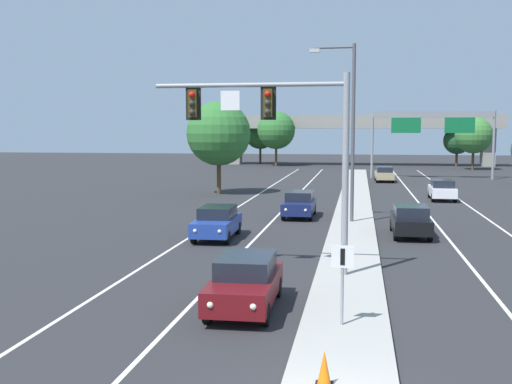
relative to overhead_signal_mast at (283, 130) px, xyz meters
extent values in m
cube|color=#9E9B93|center=(2.41, 6.68, -5.25)|extent=(2.40, 110.00, 0.15)
cube|color=silver|center=(-2.29, 13.68, -5.32)|extent=(0.14, 100.00, 0.01)
cube|color=silver|center=(7.11, 13.68, -5.32)|extent=(0.14, 100.00, 0.01)
cube|color=silver|center=(-5.59, 13.68, -5.32)|extent=(0.14, 100.00, 0.01)
cube|color=silver|center=(10.41, 13.68, -5.32)|extent=(0.14, 100.00, 0.01)
cylinder|color=gray|center=(2.24, 0.01, -1.57)|extent=(0.24, 0.24, 7.20)
cylinder|color=gray|center=(-1.23, 0.01, 1.63)|extent=(6.94, 0.16, 0.16)
cube|color=black|center=(-0.54, 0.05, 0.98)|extent=(0.56, 0.06, 1.20)
cube|color=#38330F|center=(-0.54, 0.01, 0.98)|extent=(0.32, 0.32, 1.00)
sphere|color=red|center=(-0.54, -0.16, 1.30)|extent=(0.22, 0.22, 0.22)
sphere|color=#282828|center=(-0.54, -0.16, 0.98)|extent=(0.22, 0.22, 0.22)
sphere|color=#282828|center=(-0.54, -0.16, 0.66)|extent=(0.22, 0.22, 0.22)
cube|color=black|center=(-3.31, 0.05, 0.98)|extent=(0.56, 0.06, 1.20)
cube|color=#38330F|center=(-3.31, 0.01, 0.98)|extent=(0.32, 0.32, 1.00)
sphere|color=red|center=(-3.31, -0.16, 1.30)|extent=(0.22, 0.22, 0.22)
sphere|color=#282828|center=(-3.31, -0.16, 0.98)|extent=(0.22, 0.22, 0.22)
sphere|color=#282828|center=(-3.31, -0.16, 0.66)|extent=(0.22, 0.22, 0.22)
cube|color=white|center=(-1.92, -0.01, 1.08)|extent=(0.70, 0.04, 0.70)
cylinder|color=gray|center=(2.33, -5.90, -4.07)|extent=(0.08, 0.08, 2.20)
cube|color=white|center=(2.33, -5.93, -3.32)|extent=(0.60, 0.03, 0.60)
cube|color=black|center=(2.33, -5.95, -3.32)|extent=(0.12, 0.01, 0.44)
cylinder|color=#4C4C51|center=(2.34, 13.46, -0.17)|extent=(0.20, 0.20, 10.00)
cylinder|color=#4C4C51|center=(1.24, 13.46, 4.63)|extent=(2.20, 0.12, 0.12)
cube|color=#B7B7B2|center=(0.14, 13.46, 4.48)|extent=(0.56, 0.28, 0.20)
cube|color=#5B0F14|center=(-0.58, -4.40, -4.65)|extent=(1.88, 4.43, 0.70)
cube|color=black|center=(-0.58, -4.18, -4.02)|extent=(1.63, 2.41, 0.56)
sphere|color=#EAE5C6|center=(0.04, -6.57, -4.60)|extent=(0.18, 0.18, 0.18)
sphere|color=#EAE5C6|center=(-1.12, -6.59, -4.60)|extent=(0.18, 0.18, 0.18)
cylinder|color=black|center=(0.25, -5.88, -5.00)|extent=(0.23, 0.64, 0.64)
cylinder|color=black|center=(-1.35, -5.91, -5.00)|extent=(0.23, 0.64, 0.64)
cylinder|color=black|center=(0.19, -2.88, -5.00)|extent=(0.23, 0.64, 0.64)
cylinder|color=black|center=(-1.41, -2.91, -5.00)|extent=(0.23, 0.64, 0.64)
cube|color=navy|center=(-4.18, 7.42, -4.65)|extent=(1.91, 4.44, 0.70)
cube|color=black|center=(-4.18, 7.64, -4.02)|extent=(1.64, 2.42, 0.56)
sphere|color=#EAE5C6|center=(-3.55, 5.26, -4.60)|extent=(0.18, 0.18, 0.18)
sphere|color=#EAE5C6|center=(-4.70, 5.23, -4.60)|extent=(0.18, 0.18, 0.18)
cylinder|color=black|center=(-3.34, 5.94, -5.00)|extent=(0.24, 0.65, 0.64)
cylinder|color=black|center=(-4.94, 5.90, -5.00)|extent=(0.24, 0.65, 0.64)
cylinder|color=black|center=(-3.42, 8.94, -5.00)|extent=(0.24, 0.65, 0.64)
cylinder|color=black|center=(-5.02, 8.90, -5.00)|extent=(0.24, 0.65, 0.64)
cube|color=#141E4C|center=(-0.89, 15.70, -4.65)|extent=(1.81, 4.40, 0.70)
cube|color=black|center=(-0.89, 15.92, -4.02)|extent=(1.59, 2.38, 0.56)
sphere|color=#EAE5C6|center=(-0.31, 13.52, -4.60)|extent=(0.18, 0.18, 0.18)
sphere|color=#EAE5C6|center=(-1.46, 13.52, -4.60)|extent=(0.18, 0.18, 0.18)
cylinder|color=black|center=(-0.09, 14.20, -5.00)|extent=(0.22, 0.64, 0.64)
cylinder|color=black|center=(-1.69, 14.20, -5.00)|extent=(0.22, 0.64, 0.64)
cylinder|color=black|center=(-0.09, 17.20, -5.00)|extent=(0.22, 0.64, 0.64)
cylinder|color=black|center=(-1.69, 17.20, -5.00)|extent=(0.22, 0.64, 0.64)
cube|color=black|center=(5.31, 9.77, -4.65)|extent=(1.84, 4.42, 0.70)
cube|color=black|center=(5.32, 9.55, -4.02)|extent=(1.61, 2.39, 0.56)
sphere|color=#EAE5C6|center=(4.72, 11.94, -4.60)|extent=(0.18, 0.18, 0.18)
sphere|color=#EAE5C6|center=(5.87, 11.95, -4.60)|extent=(0.18, 0.18, 0.18)
cylinder|color=black|center=(4.50, 11.26, -5.00)|extent=(0.23, 0.64, 0.64)
cylinder|color=black|center=(6.10, 11.27, -5.00)|extent=(0.23, 0.64, 0.64)
cylinder|color=black|center=(4.53, 8.26, -5.00)|extent=(0.23, 0.64, 0.64)
cylinder|color=black|center=(6.13, 8.27, -5.00)|extent=(0.23, 0.64, 0.64)
cube|color=silver|center=(9.02, 26.98, -4.65)|extent=(1.92, 4.45, 0.70)
cube|color=black|center=(9.02, 26.76, -4.02)|extent=(1.65, 2.42, 0.56)
sphere|color=#EAE5C6|center=(8.50, 29.17, -4.60)|extent=(0.18, 0.18, 0.18)
sphere|color=#EAE5C6|center=(9.66, 29.14, -4.60)|extent=(0.18, 0.18, 0.18)
cylinder|color=black|center=(8.26, 28.50, -5.00)|extent=(0.24, 0.65, 0.64)
cylinder|color=black|center=(9.86, 28.46, -5.00)|extent=(0.24, 0.65, 0.64)
cylinder|color=black|center=(8.18, 25.50, -5.00)|extent=(0.24, 0.65, 0.64)
cylinder|color=black|center=(9.78, 25.46, -5.00)|extent=(0.24, 0.65, 0.64)
cube|color=tan|center=(5.30, 43.90, -4.65)|extent=(1.90, 4.44, 0.70)
cube|color=black|center=(5.31, 43.68, -4.02)|extent=(1.64, 2.41, 0.56)
sphere|color=#EAE5C6|center=(4.68, 46.06, -4.60)|extent=(0.18, 0.18, 0.18)
sphere|color=#EAE5C6|center=(5.83, 46.09, -4.60)|extent=(0.18, 0.18, 0.18)
cylinder|color=black|center=(4.47, 45.38, -5.00)|extent=(0.24, 0.65, 0.64)
cylinder|color=black|center=(6.07, 45.42, -5.00)|extent=(0.24, 0.65, 0.64)
cylinder|color=black|center=(4.54, 42.38, -5.00)|extent=(0.24, 0.65, 0.64)
cylinder|color=black|center=(6.14, 42.42, -5.00)|extent=(0.24, 0.65, 0.64)
cone|color=orange|center=(2.09, -10.01, -4.78)|extent=(0.28, 0.28, 0.70)
cylinder|color=gray|center=(4.11, 48.93, -1.57)|extent=(0.28, 0.28, 7.50)
cylinder|color=gray|center=(17.11, 48.93, -1.57)|extent=(0.28, 0.28, 7.50)
cube|color=gray|center=(10.61, 48.93, 1.78)|extent=(13.00, 0.36, 0.70)
cube|color=#0F6033|center=(7.75, 48.73, 0.58)|extent=(3.20, 0.08, 1.70)
cube|color=#0F6033|center=(13.47, 48.73, 0.58)|extent=(3.20, 0.08, 1.70)
cube|color=gray|center=(2.41, 75.12, 0.88)|extent=(42.40, 6.40, 1.10)
cube|color=gray|center=(2.41, 72.12, 1.88)|extent=(42.40, 0.36, 0.90)
cube|color=gray|center=(-16.79, 75.12, -2.50)|extent=(1.80, 2.40, 5.65)
cube|color=gray|center=(21.61, 75.12, -2.50)|extent=(1.80, 2.40, 5.65)
cylinder|color=#4C3823|center=(17.04, 74.45, -4.21)|extent=(0.36, 0.36, 2.22)
sphere|color=#1E4C28|center=(17.04, 74.45, -1.49)|extent=(4.05, 4.05, 4.05)
cylinder|color=#4C3823|center=(-8.89, 28.62, -3.86)|extent=(0.36, 0.36, 2.93)
sphere|color=#2D6B2D|center=(-8.89, 28.62, -0.24)|extent=(5.36, 5.36, 5.36)
cylinder|color=#4C3823|center=(-13.12, 77.34, -3.89)|extent=(0.36, 0.36, 2.87)
sphere|color=#2D6B2D|center=(-13.12, 77.34, -0.35)|extent=(5.25, 5.25, 5.25)
cylinder|color=#4C3823|center=(-9.68, 70.84, -3.77)|extent=(0.36, 0.36, 3.11)
sphere|color=#2D6B2D|center=(-9.68, 70.84, 0.05)|extent=(5.68, 5.68, 5.68)
cylinder|color=#4C3823|center=(17.90, 65.81, -3.96)|extent=(0.36, 0.36, 2.73)
sphere|color=#387533|center=(17.90, 65.81, -0.60)|extent=(4.99, 4.99, 4.99)
camera|label=1|loc=(2.72, -22.28, -0.01)|focal=43.75mm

